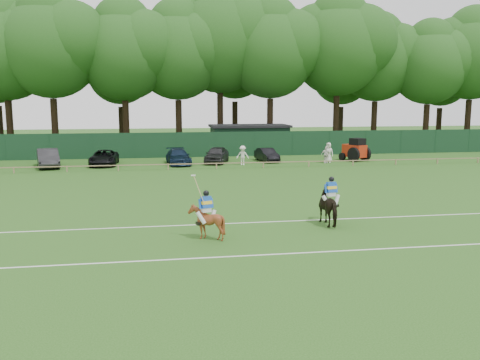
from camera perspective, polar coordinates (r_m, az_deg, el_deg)
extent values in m
plane|color=#1E4C14|center=(24.77, 0.00, -4.30)|extent=(160.00, 160.00, 0.00)
imported|color=black|center=(23.74, 10.15, -2.95)|extent=(1.12, 2.08, 1.68)
imported|color=brown|center=(21.02, -3.80, -4.72)|extent=(1.50, 1.60, 1.44)
imported|color=#2C2C2E|center=(46.16, -20.76, 2.31)|extent=(2.79, 5.05, 1.58)
imported|color=black|center=(46.06, -15.03, 2.42)|extent=(2.31, 4.84, 1.33)
imported|color=#101F34|center=(45.53, -6.94, 2.61)|extent=(2.29, 4.82, 1.36)
imported|color=#29292B|center=(46.28, -2.64, 2.85)|extent=(3.01, 4.71, 1.49)
imported|color=black|center=(47.40, 3.04, 2.84)|extent=(1.81, 3.90, 1.24)
imported|color=silver|center=(44.80, 0.30, 2.79)|extent=(1.18, 0.79, 1.70)
imported|color=silver|center=(46.77, 9.60, 2.82)|extent=(0.91, 0.41, 1.53)
imported|color=white|center=(47.16, 9.91, 3.05)|extent=(1.07, 0.99, 1.83)
cube|color=silver|center=(23.63, 10.19, -1.56)|extent=(0.39, 0.30, 0.18)
cube|color=blue|center=(23.57, 10.21, -0.80)|extent=(0.43, 0.35, 0.51)
cube|color=yellow|center=(23.58, 10.21, -0.85)|extent=(0.46, 0.33, 0.18)
sphere|color=black|center=(23.51, 10.24, 0.09)|extent=(0.25, 0.25, 0.25)
cylinder|color=silver|center=(23.75, 10.79, -2.26)|extent=(0.42, 0.37, 0.59)
cylinder|color=silver|center=(23.53, 9.65, -2.34)|extent=(0.42, 0.32, 0.59)
cube|color=silver|center=(20.91, -3.81, -3.35)|extent=(0.42, 0.36, 0.18)
cube|color=blue|center=(20.84, -3.82, -2.49)|extent=(0.47, 0.41, 0.51)
cube|color=yellow|center=(20.84, -3.82, -2.55)|extent=(0.50, 0.40, 0.18)
sphere|color=black|center=(20.77, -3.83, -1.49)|extent=(0.25, 0.25, 0.25)
cylinder|color=silver|center=(21.03, -3.10, -4.11)|extent=(0.40, 0.43, 0.59)
cylinder|color=silver|center=(20.83, -4.41, -4.25)|extent=(0.45, 0.30, 0.59)
cylinder|color=tan|center=(20.67, -4.66, -1.05)|extent=(0.43, 0.49, 1.17)
cube|color=silver|center=(19.08, 2.98, -8.38)|extent=(60.00, 0.10, 0.01)
cube|color=silver|center=(23.81, 0.39, -4.84)|extent=(60.00, 0.10, 0.01)
cube|color=#997F5B|center=(42.29, -4.01, 1.85)|extent=(62.00, 0.08, 0.08)
cube|color=#14351E|center=(51.12, -4.98, 3.98)|extent=(92.00, 0.04, 2.50)
cube|color=#14331E|center=(54.86, 1.05, 4.51)|extent=(8.00, 4.00, 2.80)
cube|color=black|center=(54.76, 1.05, 6.09)|extent=(8.40, 4.40, 0.24)
cube|color=#AF2810|center=(49.13, 12.72, 3.22)|extent=(1.95, 2.43, 1.16)
cube|color=black|center=(48.82, 13.06, 4.12)|extent=(1.46, 1.50, 0.80)
cylinder|color=black|center=(48.18, 12.63, 2.79)|extent=(0.80, 1.33, 1.34)
cylinder|color=black|center=(49.30, 13.84, 2.89)|extent=(0.80, 1.33, 1.34)
cylinder|color=black|center=(49.32, 11.41, 2.61)|extent=(0.54, 0.76, 0.71)
cylinder|color=black|center=(50.28, 12.48, 2.69)|extent=(0.54, 0.76, 0.71)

